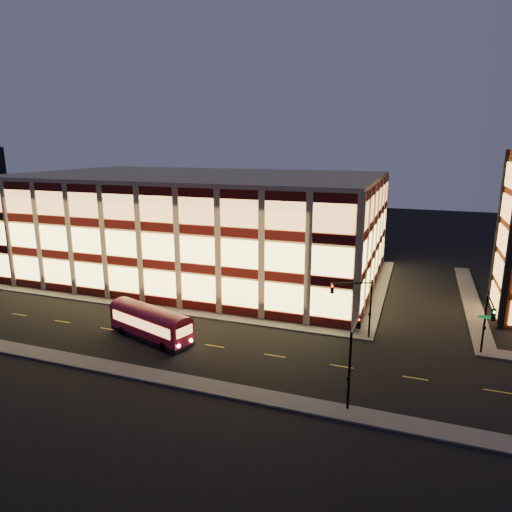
% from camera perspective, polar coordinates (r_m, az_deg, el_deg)
% --- Properties ---
extents(ground, '(200.00, 200.00, 0.00)m').
position_cam_1_polar(ground, '(53.44, -12.30, -6.85)').
color(ground, black).
rests_on(ground, ground).
extents(sidewalk_office_south, '(54.00, 2.00, 0.15)m').
position_cam_1_polar(sidewalk_office_south, '(55.77, -14.39, -6.01)').
color(sidewalk_office_south, '#514F4C').
rests_on(sidewalk_office_south, ground).
extents(sidewalk_office_east, '(2.00, 30.00, 0.15)m').
position_cam_1_polar(sidewalk_office_east, '(62.04, 15.09, -4.03)').
color(sidewalk_office_east, '#514F4C').
rests_on(sidewalk_office_east, ground).
extents(sidewalk_tower_west, '(2.00, 30.00, 0.15)m').
position_cam_1_polar(sidewalk_tower_west, '(62.27, 25.24, -4.84)').
color(sidewalk_tower_west, '#514F4C').
rests_on(sidewalk_tower_west, ground).
extents(sidewalk_near, '(100.00, 2.00, 0.15)m').
position_cam_1_polar(sidewalk_near, '(43.90, -21.48, -12.10)').
color(sidewalk_near, '#514F4C').
rests_on(sidewalk_near, ground).
extents(office_building, '(50.45, 30.45, 14.50)m').
position_cam_1_polar(office_building, '(67.21, -7.10, 3.99)').
color(office_building, tan).
rests_on(office_building, ground).
extents(traffic_signal_far, '(3.79, 1.87, 6.00)m').
position_cam_1_polar(traffic_signal_far, '(44.99, 12.46, -5.25)').
color(traffic_signal_far, black).
rests_on(traffic_signal_far, ground).
extents(traffic_signal_right, '(1.20, 4.37, 6.00)m').
position_cam_1_polar(traffic_signal_right, '(44.34, 27.00, -6.78)').
color(traffic_signal_right, black).
rests_on(traffic_signal_right, ground).
extents(traffic_signal_near, '(0.32, 4.45, 6.00)m').
position_cam_1_polar(traffic_signal_near, '(34.43, 12.05, -11.26)').
color(traffic_signal_near, black).
rests_on(traffic_signal_near, ground).
extents(trolley_bus, '(9.89, 5.29, 3.26)m').
position_cam_1_polar(trolley_bus, '(45.94, -13.09, -7.95)').
color(trolley_bus, maroon).
rests_on(trolley_bus, ground).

